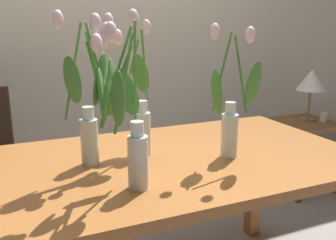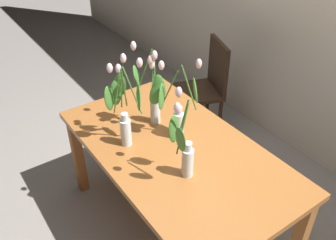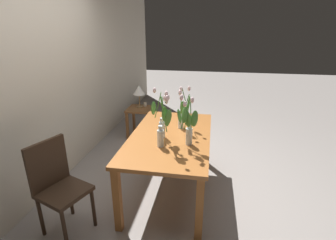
{
  "view_description": "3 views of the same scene",
  "coord_description": "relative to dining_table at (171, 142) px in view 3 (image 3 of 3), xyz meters",
  "views": [
    {
      "loc": [
        -0.58,
        -1.31,
        1.26
      ],
      "look_at": [
        -0.01,
        -0.02,
        0.91
      ],
      "focal_mm": 39.61,
      "sensor_mm": 36.0,
      "label": 1
    },
    {
      "loc": [
        1.42,
        -1.05,
        2.18
      ],
      "look_at": [
        -0.03,
        -0.04,
        0.95
      ],
      "focal_mm": 38.82,
      "sensor_mm": 36.0,
      "label": 2
    },
    {
      "loc": [
        -2.6,
        -0.43,
        1.9
      ],
      "look_at": [
        0.0,
        0.03,
        0.92
      ],
      "focal_mm": 26.8,
      "sensor_mm": 36.0,
      "label": 3
    }
  ],
  "objects": [
    {
      "name": "tulip_vase_3",
      "position": [
        0.22,
        -0.11,
        0.27
      ],
      "size": [
        0.19,
        0.15,
        0.54
      ],
      "color": "silver",
      "rests_on": "dining_table"
    },
    {
      "name": "tulip_vase_1",
      "position": [
        -0.29,
        0.03,
        0.32
      ],
      "size": [
        0.25,
        0.17,
        0.58
      ],
      "color": "silver",
      "rests_on": "dining_table"
    },
    {
      "name": "room_wall_rear",
      "position": [
        0.0,
        1.51,
        0.7
      ],
      "size": [
        9.0,
        0.1,
        2.7
      ],
      "primitive_type": "cube",
      "color": "beige",
      "rests_on": "ground"
    },
    {
      "name": "table_lamp",
      "position": [
        1.55,
        0.82,
        0.21
      ],
      "size": [
        0.22,
        0.22,
        0.4
      ],
      "color": "olive",
      "rests_on": "side_table"
    },
    {
      "name": "tulip_vase_2",
      "position": [
        -0.09,
        0.09,
        0.27
      ],
      "size": [
        0.21,
        0.25,
        0.55
      ],
      "color": "silver",
      "rests_on": "dining_table"
    },
    {
      "name": "pillar_candle",
      "position": [
        1.63,
        0.74,
        -0.06
      ],
      "size": [
        0.06,
        0.06,
        0.07
      ],
      "primitive_type": "cylinder",
      "color": "beige",
      "rests_on": "side_table"
    },
    {
      "name": "side_table",
      "position": [
        1.5,
        0.8,
        -0.22
      ],
      "size": [
        0.44,
        0.44,
        0.55
      ],
      "color": "brown",
      "rests_on": "ground"
    },
    {
      "name": "dining_chair",
      "position": [
        -0.8,
        0.95,
        -0.12
      ],
      "size": [
        0.51,
        0.51,
        0.93
      ],
      "color": "#382619",
      "rests_on": "ground"
    },
    {
      "name": "tulip_vase_0",
      "position": [
        -0.24,
        -0.21,
        0.32
      ],
      "size": [
        0.21,
        0.23,
        0.58
      ],
      "color": "silver",
      "rests_on": "dining_table"
    },
    {
      "name": "ground_plane",
      "position": [
        0.0,
        0.0,
        -0.65
      ],
      "size": [
        18.0,
        18.0,
        0.0
      ],
      "primitive_type": "plane",
      "color": "gray"
    },
    {
      "name": "dining_table",
      "position": [
        0.0,
        0.0,
        0.0
      ],
      "size": [
        1.6,
        0.9,
        0.74
      ],
      "color": "#A3602D",
      "rests_on": "ground"
    }
  ]
}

